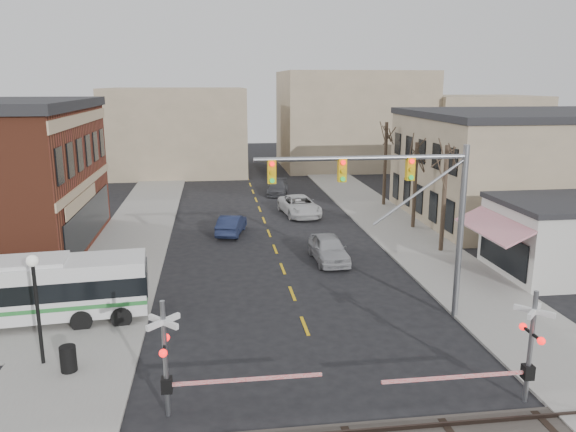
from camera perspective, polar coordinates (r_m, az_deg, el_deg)
The scene contains 20 objects.
ground at distance 23.81m, azimuth 2.51°, elevation -13.09°, with size 160.00×160.00×0.00m, color black.
sidewalk_west at distance 42.67m, azimuth -15.02°, elevation -1.38°, with size 5.00×60.00×0.12m, color gray.
sidewalk_east at distance 44.35m, azimuth 10.09°, elevation -0.57°, with size 5.00×60.00×0.12m, color gray.
tan_building at distance 48.84m, azimuth 24.47°, elevation 4.73°, with size 20.30×15.30×8.50m.
awning_shop at distance 35.29m, azimuth 26.82°, elevation -1.93°, with size 9.74×6.20×4.30m.
tree_east_a at distance 36.64m, azimuth 15.56°, elevation 1.70°, with size 0.28×0.28×6.75m.
tree_east_b at distance 42.26m, azimuth 12.77°, elevation 3.06°, with size 0.28×0.28×6.30m.
tree_east_c at distance 49.73m, azimuth 9.84°, elevation 5.24°, with size 0.28×0.28×7.20m.
transit_bus at distance 27.73m, azimuth -25.97°, elevation -6.86°, with size 11.49×3.54×2.91m.
traffic_signal_mast at distance 24.98m, azimuth 11.88°, elevation 1.78°, with size 9.40×0.30×8.00m.
rr_crossing_west at distance 18.88m, azimuth -11.02°, elevation -14.12°, with size 5.60×1.36×4.00m.
rr_crossing_east at distance 20.68m, azimuth 22.36°, elevation -12.40°, with size 5.60×1.36×4.00m.
street_lamp at distance 23.02m, azimuth -24.31°, elevation -6.58°, with size 0.44×0.44×4.33m.
trash_bin at distance 23.02m, azimuth -21.42°, elevation -13.34°, with size 0.60×0.60×0.99m, color black.
car_a at distance 34.19m, azimuth 4.16°, elevation -3.31°, with size 1.90×4.72×1.61m, color #9A9B9E.
car_b at distance 40.42m, azimuth -5.77°, elevation -0.85°, with size 1.49×4.29×1.41m, color #161D37.
car_c at distance 45.97m, azimuth 1.18°, elevation 1.06°, with size 2.61×5.67×1.57m, color silver.
car_d at distance 54.64m, azimuth -1.06°, elevation 2.91°, with size 1.85×4.56×1.32m, color #3F3F44.
pedestrian_near at distance 27.71m, azimuth -20.50°, elevation -8.01°, with size 0.57×0.37×1.56m, color #574E46.
pedestrian_far at distance 31.16m, azimuth -21.28°, elevation -5.51°, with size 0.86×0.67×1.77m, color #343359.
Camera 1 is at (-3.84, -20.96, 10.62)m, focal length 35.00 mm.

